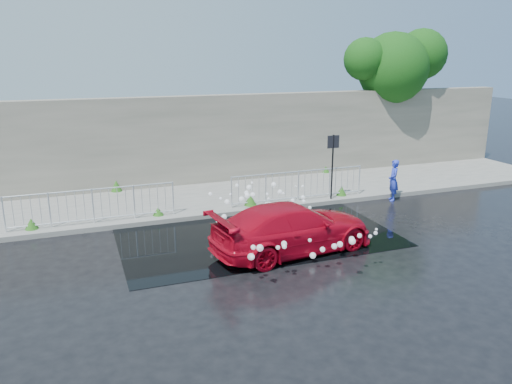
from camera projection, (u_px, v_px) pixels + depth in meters
ground at (251, 248)px, 13.93m from camera, size 90.00×90.00×0.00m
pavement at (205, 198)px, 18.43m from camera, size 30.00×4.00×0.15m
curb at (221, 214)px, 16.62m from camera, size 30.00×0.25×0.16m
retaining_wall at (190, 140)px, 19.92m from camera, size 30.00×0.60×3.50m
puddle at (255, 234)px, 15.00m from camera, size 8.00×5.00×0.01m
sign_post at (333, 156)px, 17.67m from camera, size 0.45×0.06×2.50m
tree at (396, 64)px, 22.57m from camera, size 5.10×3.21×6.36m
railing_left at (93, 205)px, 15.42m from camera, size 5.05×0.05×1.10m
railing_right at (298, 185)px, 17.76m from camera, size 5.05×0.05×1.10m
weeds at (203, 195)px, 17.90m from camera, size 12.17×3.93×0.42m
water_spray at (273, 218)px, 14.38m from camera, size 3.64×5.80×1.05m
red_car at (293, 228)px, 13.58m from camera, size 4.83×2.51×1.34m
person at (393, 180)px, 18.27m from camera, size 0.55×0.65×1.52m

